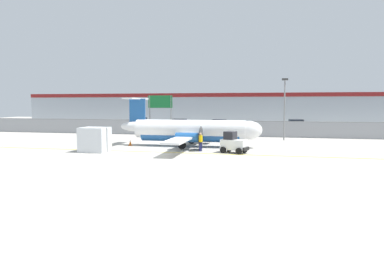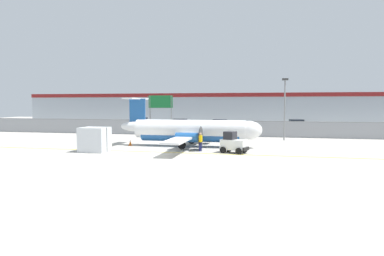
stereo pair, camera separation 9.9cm
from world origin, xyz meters
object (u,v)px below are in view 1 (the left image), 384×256
object	(u,v)px
cargo_container	(95,140)
parked_car_1	(179,123)
traffic_cone_near_left	(177,142)
traffic_cone_near_right	(130,143)
parked_car_4	(297,124)
highway_sign	(160,105)
baggage_tug	(233,143)
parked_car_0	(141,122)
ground_crew_worker	(200,141)
parked_car_3	(257,127)
apron_light_pole	(285,104)
commuter_airplane	(192,131)
parked_car_2	(220,124)

from	to	relation	value
cargo_container	parked_car_1	bearing A→B (deg)	90.04
traffic_cone_near_left	traffic_cone_near_right	bearing A→B (deg)	-159.85
parked_car_4	highway_sign	size ratio (longest dim) A/B	0.80
baggage_tug	parked_car_1	bearing A→B (deg)	133.52
parked_car_0	parked_car_4	world-z (taller)	same
ground_crew_worker	parked_car_3	distance (m)	20.56
parked_car_0	parked_car_3	distance (m)	24.46
traffic_cone_near_left	parked_car_1	xyz separation A→B (m)	(-5.59, 22.85, 0.58)
apron_light_pole	traffic_cone_near_right	bearing A→B (deg)	-151.96
traffic_cone_near_right	parked_car_3	size ratio (longest dim) A/B	0.15
traffic_cone_near_right	apron_light_pole	xyz separation A→B (m)	(15.80, 8.41, 3.99)
ground_crew_worker	traffic_cone_near_left	world-z (taller)	ground_crew_worker
commuter_airplane	parked_car_3	size ratio (longest dim) A/B	3.81
commuter_airplane	highway_sign	world-z (taller)	highway_sign
baggage_tug	parked_car_3	distance (m)	20.46
traffic_cone_near_right	apron_light_pole	size ratio (longest dim) A/B	0.09
highway_sign	baggage_tug	bearing A→B (deg)	-55.05
baggage_tug	highway_sign	size ratio (longest dim) A/B	0.47
baggage_tug	parked_car_2	xyz separation A→B (m)	(-4.57, 26.45, 0.04)
cargo_container	apron_light_pole	world-z (taller)	apron_light_pole
baggage_tug	traffic_cone_near_right	size ratio (longest dim) A/B	4.01
commuter_airplane	traffic_cone_near_right	xyz separation A→B (m)	(-6.43, -0.67, -1.29)
baggage_tug	ground_crew_worker	xyz separation A→B (m)	(-3.01, 0.37, 0.10)
cargo_container	parked_car_4	xyz separation A→B (m)	(20.25, 31.17, -0.21)
ground_crew_worker	apron_light_pole	world-z (taller)	apron_light_pole
baggage_tug	cargo_container	size ratio (longest dim) A/B	1.05
commuter_airplane	traffic_cone_near_left	bearing A→B (deg)	151.68
baggage_tug	parked_car_2	world-z (taller)	baggage_tug
traffic_cone_near_right	parked_car_2	bearing A→B (deg)	74.97
cargo_container	highway_sign	distance (m)	19.39
baggage_tug	highway_sign	world-z (taller)	highway_sign
baggage_tug	apron_light_pole	xyz separation A→B (m)	(4.92, 11.36, 3.45)
commuter_airplane	apron_light_pole	bearing A→B (deg)	39.36
traffic_cone_near_left	parked_car_2	bearing A→B (deg)	85.40
parked_car_2	parked_car_3	world-z (taller)	same
traffic_cone_near_left	parked_car_0	world-z (taller)	parked_car_0
parked_car_2	parked_car_3	size ratio (longest dim) A/B	1.01
baggage_tug	parked_car_2	distance (m)	26.84
ground_crew_worker	parked_car_1	bearing A→B (deg)	-43.91
traffic_cone_near_left	apron_light_pole	xyz separation A→B (m)	(11.25, 6.74, 3.99)
parked_car_1	parked_car_4	world-z (taller)	same
commuter_airplane	traffic_cone_near_left	distance (m)	2.49
commuter_airplane	parked_car_1	distance (m)	25.00
parked_car_0	parked_car_1	xyz separation A→B (m)	(8.36, -3.76, 0.00)
ground_crew_worker	traffic_cone_near_left	distance (m)	5.43
cargo_container	baggage_tug	bearing A→B (deg)	9.39
traffic_cone_near_left	parked_car_3	size ratio (longest dim) A/B	0.15
baggage_tug	parked_car_4	distance (m)	30.37
parked_car_2	highway_sign	xyz separation A→B (m)	(-7.52, -9.15, 3.24)
baggage_tug	parked_car_4	world-z (taller)	baggage_tug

